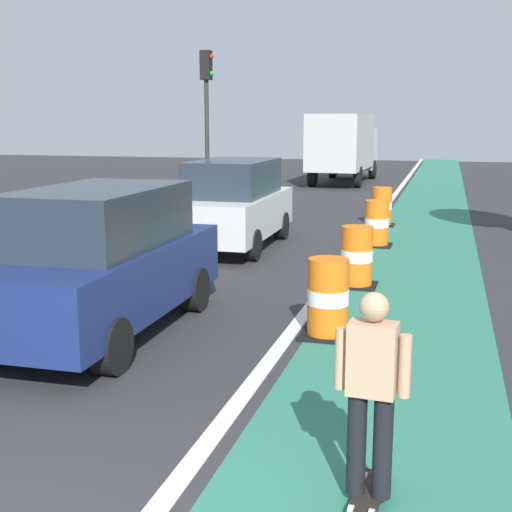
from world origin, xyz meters
TOP-DOWN VIEW (x-y plane):
  - bike_lane_strip at (2.40, 12.00)m, footprint 2.50×80.00m
  - lane_divider_stripe at (0.90, 12.00)m, footprint 0.20×80.00m
  - skateboarder_on_lane at (2.44, 1.50)m, footprint 0.57×0.81m
  - parked_suv_nearest at (-1.61, 4.93)m, footprint 1.95×4.62m
  - parked_suv_second at (-1.86, 11.80)m, footprint 1.98×4.63m
  - traffic_barrel_front at (1.42, 5.62)m, footprint 0.73×0.73m
  - traffic_barrel_mid at (1.42, 8.67)m, footprint 0.73×0.73m
  - traffic_barrel_back at (1.35, 12.88)m, footprint 0.73×0.73m
  - traffic_barrel_far at (1.16, 16.23)m, footprint 0.73×0.73m
  - delivery_truck_down_block at (-1.92, 29.71)m, footprint 2.50×7.65m
  - traffic_light_corner at (-4.59, 17.76)m, footprint 0.41×0.32m
  - pedestrian_crossing at (-4.10, 16.41)m, footprint 0.34×0.20m

SIDE VIEW (x-z plane):
  - bike_lane_strip at x=2.40m, z-range 0.00..0.01m
  - lane_divider_stripe at x=0.90m, z-range 0.00..0.01m
  - traffic_barrel_front at x=1.42m, z-range -0.01..1.08m
  - traffic_barrel_mid at x=1.42m, z-range -0.01..1.08m
  - traffic_barrel_back at x=1.35m, z-range -0.01..1.08m
  - traffic_barrel_far at x=1.16m, z-range -0.01..1.08m
  - pedestrian_crossing at x=-4.10m, z-range 0.06..1.67m
  - skateboarder_on_lane at x=2.44m, z-range 0.07..1.76m
  - parked_suv_nearest at x=-1.61m, z-range 0.02..2.06m
  - parked_suv_second at x=-1.86m, z-range 0.02..2.06m
  - delivery_truck_down_block at x=-1.92m, z-range 0.23..3.46m
  - traffic_light_corner at x=-4.59m, z-range 0.95..6.05m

